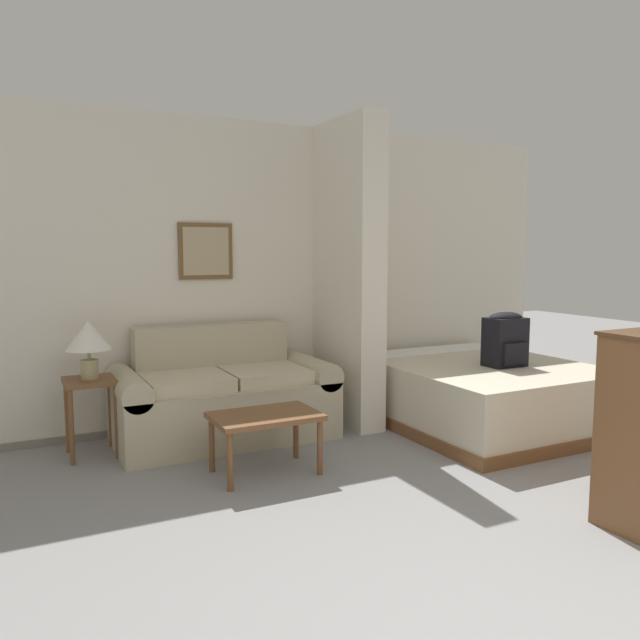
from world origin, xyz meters
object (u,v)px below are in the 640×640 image
(table_lamp, at_px, (88,339))
(coffee_table, at_px, (265,421))
(couch, at_px, (223,398))
(backpack, at_px, (506,338))
(bed, at_px, (478,392))

(table_lamp, bearing_deg, coffee_table, -42.63)
(couch, bearing_deg, backpack, -20.60)
(table_lamp, xyz_separation_m, backpack, (3.18, -0.84, -0.10))
(bed, relative_size, backpack, 4.26)
(couch, height_order, bed, couch)
(couch, xyz_separation_m, table_lamp, (-1.00, 0.02, 0.54))
(backpack, bearing_deg, couch, 159.40)
(table_lamp, bearing_deg, bed, -10.98)
(couch, distance_m, coffee_table, 0.90)
(couch, height_order, backpack, backpack)
(couch, bearing_deg, table_lamp, 178.88)
(coffee_table, height_order, table_lamp, table_lamp)
(couch, relative_size, bed, 0.88)
(bed, xyz_separation_m, backpack, (0.07, -0.24, 0.50))
(coffee_table, relative_size, backpack, 1.55)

